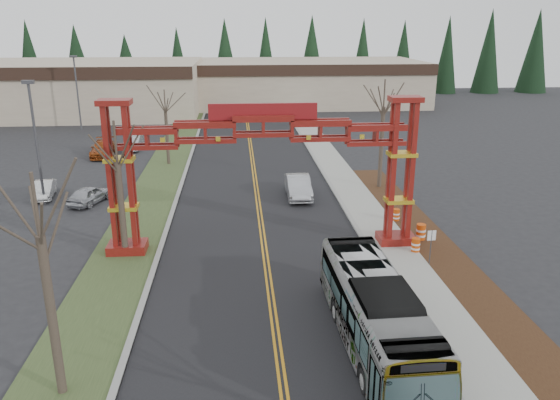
{
  "coord_description": "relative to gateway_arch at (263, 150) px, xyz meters",
  "views": [
    {
      "loc": [
        -1.48,
        -12.06,
        12.75
      ],
      "look_at": [
        0.67,
        14.68,
        4.07
      ],
      "focal_mm": 35.0,
      "sensor_mm": 36.0,
      "label": 1
    }
  ],
  "objects": [
    {
      "name": "light_pole_far",
      "position": [
        -21.05,
        40.14,
        -0.72
      ],
      "size": [
        0.79,
        0.39,
        9.09
      ],
      "color": "#3F3F44",
      "rests_on": "ground"
    },
    {
      "name": "silver_sedan",
      "position": [
        3.15,
        9.87,
        -5.15
      ],
      "size": [
        1.79,
        5.05,
        1.66
      ],
      "primitive_type": "imported",
      "rotation": [
        0.0,
        0.0,
        -0.01
      ],
      "color": "#A5A8AD",
      "rests_on": "ground"
    },
    {
      "name": "gateway_arch",
      "position": [
        0.0,
        0.0,
        0.0
      ],
      "size": [
        18.2,
        1.6,
        8.9
      ],
      "color": "#60130C",
      "rests_on": "ground"
    },
    {
      "name": "barrel_north",
      "position": [
        9.09,
        3.81,
        -5.53
      ],
      "size": [
        0.49,
        0.49,
        0.91
      ],
      "color": "#CA450B",
      "rests_on": "ground"
    },
    {
      "name": "bare_tree_median_far",
      "position": [
        -8.0,
        21.12,
        -0.99
      ],
      "size": [
        3.03,
        3.03,
        7.02
      ],
      "color": "#382D26",
      "rests_on": "ground"
    },
    {
      "name": "bare_tree_median_mid",
      "position": [
        -8.0,
        -0.58,
        -0.45
      ],
      "size": [
        3.47,
        3.47,
        7.85
      ],
      "color": "#382D26",
      "rests_on": "ground"
    },
    {
      "name": "bare_tree_right_far",
      "position": [
        10.0,
        11.8,
        0.54
      ],
      "size": [
        3.23,
        3.23,
        8.71
      ],
      "color": "#382D26",
      "rests_on": "ground"
    },
    {
      "name": "sidewalk_right",
      "position": [
        7.6,
        7.0,
        -5.91
      ],
      "size": [
        2.6,
        110.0,
        0.14
      ],
      "primitive_type": "cube",
      "color": "gray",
      "rests_on": "ground"
    },
    {
      "name": "light_pole_near",
      "position": [
        -15.84,
        9.72,
        -0.76
      ],
      "size": [
        0.78,
        0.39,
        9.03
      ],
      "color": "#3F3F44",
      "rests_on": "ground"
    },
    {
      "name": "transit_bus",
      "position": [
        3.99,
        -10.75,
        -4.45
      ],
      "size": [
        2.86,
        11.05,
        3.06
      ],
      "primitive_type": "imported",
      "rotation": [
        0.0,
        0.0,
        0.03
      ],
      "color": "#A3A6AA",
      "rests_on": "ground"
    },
    {
      "name": "conifer_treeline",
      "position": [
        0.25,
        74.0,
        0.5
      ],
      "size": [
        116.1,
        5.6,
        13.0
      ],
      "color": "black",
      "rests_on": "ground"
    },
    {
      "name": "retail_building_east",
      "position": [
        10.0,
        61.95,
        -2.47
      ],
      "size": [
        38.0,
        20.3,
        7.0
      ],
      "color": "tan",
      "rests_on": "ground"
    },
    {
      "name": "parked_car_near_a",
      "position": [
        -12.51,
        9.56,
        -5.31
      ],
      "size": [
        2.85,
        4.26,
        1.35
      ],
      "primitive_type": "imported",
      "rotation": [
        0.0,
        0.0,
        2.79
      ],
      "color": "#A8A9AF",
      "rests_on": "ground"
    },
    {
      "name": "curb_left",
      "position": [
        -6.15,
        7.0,
        -5.91
      ],
      "size": [
        0.3,
        110.0,
        0.15
      ],
      "primitive_type": "cube",
      "color": "gray",
      "rests_on": "ground"
    },
    {
      "name": "street_sign",
      "position": [
        8.96,
        -3.23,
        -4.49
      ],
      "size": [
        0.47,
        0.07,
        2.08
      ],
      "color": "#3F3F44",
      "rests_on": "ground"
    },
    {
      "name": "retail_building_west",
      "position": [
        -30.0,
        53.96,
        -2.22
      ],
      "size": [
        46.0,
        22.3,
        7.5
      ],
      "color": "tan",
      "rests_on": "ground"
    },
    {
      "name": "parked_car_near_b",
      "position": [
        -16.33,
        11.31,
        -5.35
      ],
      "size": [
        1.91,
        3.99,
        1.26
      ],
      "primitive_type": "imported",
      "rotation": [
        0.0,
        0.0,
        0.15
      ],
      "color": "silver",
      "rests_on": "ground"
    },
    {
      "name": "landscape_strip",
      "position": [
        10.2,
        -8.0,
        -5.92
      ],
      "size": [
        2.6,
        50.0,
        0.12
      ],
      "primitive_type": "cube",
      "color": "black",
      "rests_on": "ground"
    },
    {
      "name": "bare_tree_median_near",
      "position": [
        -8.0,
        -12.82,
        0.09
      ],
      "size": [
        3.29,
        3.29,
        8.29
      ],
      "color": "#382D26",
      "rests_on": "ground"
    },
    {
      "name": "grass_median",
      "position": [
        -8.0,
        7.0,
        -5.94
      ],
      "size": [
        4.0,
        110.0,
        0.08
      ],
      "primitive_type": "cube",
      "color": "#334522",
      "rests_on": "ground"
    },
    {
      "name": "lane_line_right",
      "position": [
        0.12,
        7.0,
        -5.96
      ],
      "size": [
        0.12,
        100.0,
        0.01
      ],
      "primitive_type": "cube",
      "color": "#C48317",
      "rests_on": "road"
    },
    {
      "name": "barrel_mid",
      "position": [
        9.65,
        0.35,
        -5.44
      ],
      "size": [
        0.59,
        0.59,
        1.09
      ],
      "color": "#CA450B",
      "rests_on": "ground"
    },
    {
      "name": "parked_car_mid_a",
      "position": [
        -14.97,
        25.11,
        -5.21
      ],
      "size": [
        2.67,
        5.5,
        1.54
      ],
      "primitive_type": "imported",
      "rotation": [
        0.0,
        0.0,
        0.1
      ],
      "color": "#913C14",
      "rests_on": "ground"
    },
    {
      "name": "curb_right",
      "position": [
        6.15,
        7.0,
        -5.91
      ],
      "size": [
        0.3,
        110.0,
        0.15
      ],
      "primitive_type": "cube",
      "color": "gray",
      "rests_on": "ground"
    },
    {
      "name": "parked_car_far_a",
      "position": [
        -12.49,
        28.09,
        -5.24
      ],
      "size": [
        1.59,
        4.49,
        1.48
      ],
      "primitive_type": "imported",
      "rotation": [
        0.0,
        0.0,
        0.01
      ],
      "color": "#9FA2A6",
      "rests_on": "ground"
    },
    {
      "name": "lane_line_left",
      "position": [
        -0.12,
        7.0,
        -5.96
      ],
      "size": [
        0.12,
        100.0,
        0.01
      ],
      "primitive_type": "cube",
      "color": "#C48317",
      "rests_on": "road"
    },
    {
      "name": "road",
      "position": [
        -0.0,
        7.0,
        -5.97
      ],
      "size": [
        12.0,
        110.0,
        0.02
      ],
      "primitive_type": "cube",
      "color": "black",
      "rests_on": "ground"
    },
    {
      "name": "barrel_south",
      "position": [
        8.73,
        -1.5,
        -5.51
      ],
      "size": [
        0.51,
        0.51,
        0.94
      ],
      "color": "#CA450B",
      "rests_on": "ground"
    }
  ]
}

